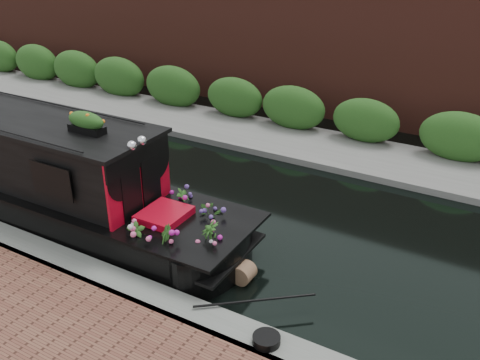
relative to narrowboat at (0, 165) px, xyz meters
The scene contains 8 objects.
ground 4.41m from the narrowboat, 26.84° to the left, with size 80.00×80.00×0.00m, color black.
near_bank_coping 4.18m from the narrowboat, 19.11° to the right, with size 40.00×0.60×0.50m, color slate.
far_bank_path 7.32m from the narrowboat, 57.85° to the left, with size 40.00×2.40×0.34m, color slate.
far_hedge 8.09m from the narrowboat, 61.26° to the left, with size 40.00×1.10×2.80m, color #26521B.
far_brick_wall 9.98m from the narrowboat, 67.09° to the left, with size 40.00×1.00×8.00m, color #55251C.
narrowboat is the anchor object (origin of this frame).
rope_fender 6.24m from the narrowboat, ahead, with size 0.35×0.35×0.33m, color brown.
coiled_mooring_rope 7.51m from the narrowboat, 10.61° to the right, with size 0.41×0.41×0.12m, color black.
Camera 1 is at (6.11, -8.56, 5.69)m, focal length 40.00 mm.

